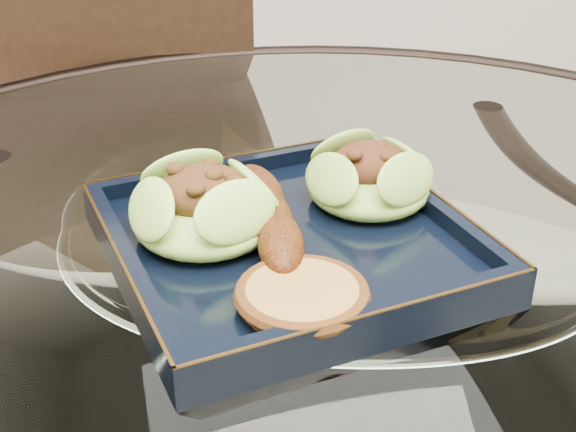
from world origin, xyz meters
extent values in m
cylinder|color=white|center=(0.00, 0.00, 0.76)|extent=(1.10, 1.10, 0.01)
torus|color=black|center=(0.00, 0.00, 0.76)|extent=(1.13, 1.13, 0.02)
cylinder|color=black|center=(0.28, 0.28, 0.38)|extent=(0.04, 0.04, 0.75)
cylinder|color=black|center=(-0.28, 0.28, 0.38)|extent=(0.04, 0.04, 0.75)
cube|color=black|center=(-0.17, 0.36, 0.52)|extent=(0.48, 0.48, 0.04)
cube|color=black|center=(-0.17, 0.57, 0.82)|extent=(0.44, 0.05, 0.51)
cylinder|color=black|center=(-0.37, 0.57, 0.25)|extent=(0.04, 0.04, 0.50)
cylinder|color=black|center=(0.03, 0.55, 0.25)|extent=(0.04, 0.04, 0.50)
cube|color=black|center=(-0.04, 0.00, 0.77)|extent=(0.31, 0.31, 0.02)
ellipsoid|color=#75AF32|center=(-0.10, 0.03, 0.80)|extent=(0.13, 0.13, 0.04)
ellipsoid|color=olive|center=(0.04, 0.05, 0.80)|extent=(0.11, 0.11, 0.04)
ellipsoid|color=#61280A|center=(-0.05, 0.02, 0.80)|extent=(0.04, 0.17, 0.03)
cylinder|color=#A97538|center=(-0.05, -0.09, 0.79)|extent=(0.11, 0.11, 0.02)
camera|label=1|loc=(-0.18, -0.53, 1.11)|focal=50.00mm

